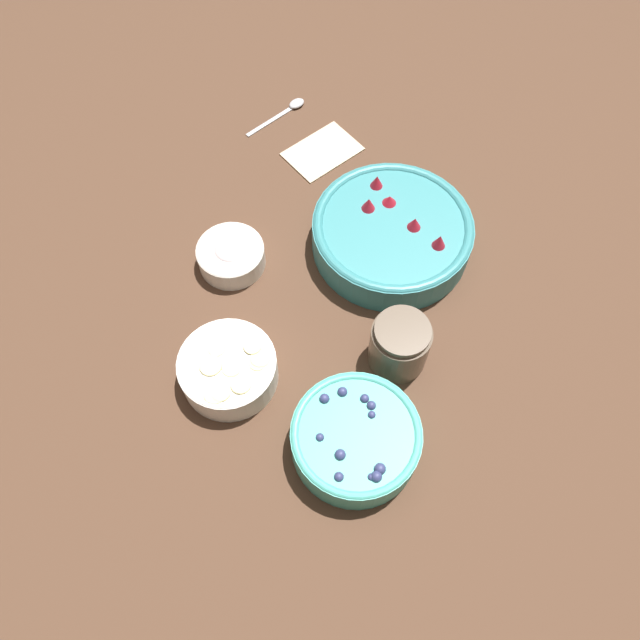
# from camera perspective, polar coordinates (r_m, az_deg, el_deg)

# --- Properties ---
(ground_plane) EXTENTS (4.00, 4.00, 0.00)m
(ground_plane) POSITION_cam_1_polar(r_m,az_deg,el_deg) (1.00, -2.28, 2.92)
(ground_plane) COLOR #4C3323
(bowl_strawberries) EXTENTS (0.26, 0.26, 0.08)m
(bowl_strawberries) POSITION_cam_1_polar(r_m,az_deg,el_deg) (1.03, 6.60, 7.98)
(bowl_strawberries) COLOR teal
(bowl_strawberries) RESTS_ON ground_plane
(bowl_blueberries) EXTENTS (0.18, 0.18, 0.07)m
(bowl_blueberries) POSITION_cam_1_polar(r_m,az_deg,el_deg) (0.86, 3.28, -10.74)
(bowl_blueberries) COLOR #47AD9E
(bowl_blueberries) RESTS_ON ground_plane
(bowl_bananas) EXTENTS (0.14, 0.14, 0.06)m
(bowl_bananas) POSITION_cam_1_polar(r_m,az_deg,el_deg) (0.91, -8.61, -4.27)
(bowl_bananas) COLOR white
(bowl_bananas) RESTS_ON ground_plane
(bowl_cream) EXTENTS (0.11, 0.11, 0.05)m
(bowl_cream) POSITION_cam_1_polar(r_m,az_deg,el_deg) (1.02, -8.15, 5.97)
(bowl_cream) COLOR silver
(bowl_cream) RESTS_ON ground_plane
(jar_chocolate) EXTENTS (0.09, 0.09, 0.09)m
(jar_chocolate) POSITION_cam_1_polar(r_m,az_deg,el_deg) (0.91, 7.25, -2.34)
(jar_chocolate) COLOR brown
(jar_chocolate) RESTS_ON ground_plane
(napkin) EXTENTS (0.15, 0.13, 0.01)m
(napkin) POSITION_cam_1_polar(r_m,az_deg,el_deg) (1.18, 0.22, 15.19)
(napkin) COLOR beige
(napkin) RESTS_ON ground_plane
(spoon) EXTENTS (0.14, 0.06, 0.01)m
(spoon) POSITION_cam_1_polar(r_m,az_deg,el_deg) (1.26, -3.09, 18.61)
(spoon) COLOR #B2B2B7
(spoon) RESTS_ON ground_plane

